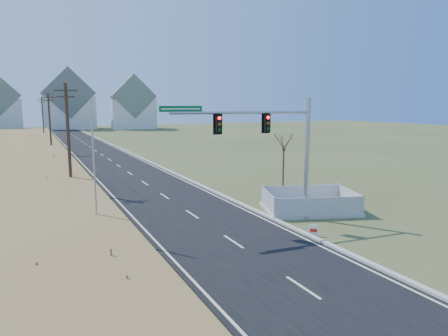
# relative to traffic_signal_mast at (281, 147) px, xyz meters

# --- Properties ---
(ground) EXTENTS (260.00, 260.00, 0.00)m
(ground) POSITION_rel_traffic_signal_mast_xyz_m (-4.38, -0.24, -4.67)
(ground) COLOR #484E25
(ground) RESTS_ON ground
(road) EXTENTS (8.00, 180.00, 0.06)m
(road) POSITION_rel_traffic_signal_mast_xyz_m (-4.38, 49.76, -4.64)
(road) COLOR black
(road) RESTS_ON ground
(curb) EXTENTS (0.30, 180.00, 0.18)m
(curb) POSITION_rel_traffic_signal_mast_xyz_m (-0.23, 49.76, -4.58)
(curb) COLOR #B2AFA8
(curb) RESTS_ON ground
(utility_pole_near) EXTENTS (1.80, 0.26, 9.00)m
(utility_pole_near) POSITION_rel_traffic_signal_mast_xyz_m (-10.88, 14.76, 0.01)
(utility_pole_near) COLOR #422D1E
(utility_pole_near) RESTS_ON ground
(utility_pole_mid) EXTENTS (1.80, 0.26, 9.00)m
(utility_pole_mid) POSITION_rel_traffic_signal_mast_xyz_m (-10.88, 44.76, 0.01)
(utility_pole_mid) COLOR #422D1E
(utility_pole_mid) RESTS_ON ground
(utility_pole_far) EXTENTS (1.80, 0.26, 9.00)m
(utility_pole_far) POSITION_rel_traffic_signal_mast_xyz_m (-10.88, 74.76, 0.01)
(utility_pole_far) COLOR #422D1E
(utility_pole_far) RESTS_ON ground
(condo_n) EXTENTS (15.27, 10.20, 18.54)m
(condo_n) POSITION_rel_traffic_signal_mast_xyz_m (-2.38, 111.76, 2.94)
(condo_n) COLOR white
(condo_n) RESTS_ON ground
(condo_ne) EXTENTS (14.12, 10.51, 16.52)m
(condo_ne) POSITION_rel_traffic_signal_mast_xyz_m (15.62, 103.76, 2.17)
(condo_ne) COLOR white
(condo_ne) RESTS_ON ground
(traffic_signal_mast) EXTENTS (9.63, 1.21, 7.69)m
(traffic_signal_mast) POSITION_rel_traffic_signal_mast_xyz_m (0.00, 0.00, 0.00)
(traffic_signal_mast) COLOR #9EA0A5
(traffic_signal_mast) RESTS_ON ground
(fence_enclosure) EXTENTS (7.18, 5.99, 1.40)m
(fence_enclosure) POSITION_rel_traffic_signal_mast_xyz_m (3.33, 1.24, -4.39)
(fence_enclosure) COLOR #B7B5AD
(fence_enclosure) RESTS_ON ground
(open_sign) EXTENTS (0.45, 0.33, 0.63)m
(open_sign) POSITION_rel_traffic_signal_mast_xyz_m (0.12, -3.23, -4.34)
(open_sign) COLOR white
(open_sign) RESTS_ON ground
(flagpole) EXTENTS (0.34, 0.34, 7.55)m
(flagpole) POSITION_rel_traffic_signal_mast_xyz_m (-10.72, 1.92, -1.66)
(flagpole) COLOR #B7B5AD
(flagpole) RESTS_ON ground
(bare_tree) EXTENTS (1.93, 1.93, 5.10)m
(bare_tree) POSITION_rel_traffic_signal_mast_xyz_m (6.67, 9.32, -0.56)
(bare_tree) COLOR #4C3F33
(bare_tree) RESTS_ON ground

